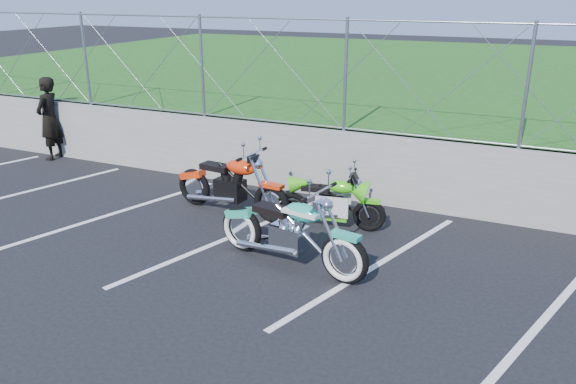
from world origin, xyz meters
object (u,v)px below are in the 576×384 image
at_px(cruiser_turquoise, 292,235).
at_px(person_standing, 49,119).
at_px(naked_orange, 233,187).
at_px(sportbike_green, 332,204).

distance_m(cruiser_turquoise, person_standing, 7.83).
relative_size(cruiser_turquoise, naked_orange, 1.05).
relative_size(cruiser_turquoise, sportbike_green, 1.35).
bearing_deg(sportbike_green, naked_orange, 176.29).
bearing_deg(sportbike_green, cruiser_turquoise, -99.42).
relative_size(sportbike_green, person_standing, 0.96).
bearing_deg(naked_orange, sportbike_green, 10.87).
xyz_separation_m(cruiser_turquoise, naked_orange, (-1.77, 1.42, 0.01)).
distance_m(cruiser_turquoise, naked_orange, 2.27).
bearing_deg(sportbike_green, person_standing, 162.70).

